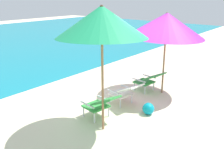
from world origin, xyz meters
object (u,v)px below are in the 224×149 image
object	(u,v)px
lounge_chair_left	(101,104)
lounge_chair_right	(149,79)
beach_ball	(148,109)
beach_umbrella_right	(166,25)
beach_umbrella_left	(102,22)
lounge_chair_center	(125,91)

from	to	relation	value
lounge_chair_left	lounge_chair_right	size ratio (longest dim) A/B	1.01
lounge_chair_left	beach_ball	xyz separation A→B (m)	(0.93, -0.75, -0.26)
lounge_chair_left	lounge_chair_right	world-z (taller)	same
beach_umbrella_right	beach_ball	xyz separation A→B (m)	(-1.49, -0.40, -1.89)
beach_umbrella_left	lounge_chair_center	bearing A→B (deg)	14.59
lounge_chair_right	beach_umbrella_right	world-z (taller)	beach_umbrella_right
lounge_chair_center	beach_umbrella_left	world-z (taller)	beach_umbrella_left
lounge_chair_left	beach_ball	size ratio (longest dim) A/B	3.18
beach_umbrella_left	beach_umbrella_right	distance (m)	2.74
lounge_chair_left	lounge_chair_center	distance (m)	1.00
lounge_chair_right	beach_umbrella_left	distance (m)	3.19
lounge_chair_center	lounge_chair_right	distance (m)	1.21
lounge_chair_center	beach_ball	size ratio (longest dim) A/B	3.20
lounge_chair_left	lounge_chair_center	xyz separation A→B (m)	(1.00, -0.00, 0.00)
lounge_chair_left	beach_umbrella_right	size ratio (longest dim) A/B	0.37
beach_umbrella_right	lounge_chair_left	bearing A→B (deg)	171.79
lounge_chair_right	beach_ball	size ratio (longest dim) A/B	3.14
beach_ball	lounge_chair_center	bearing A→B (deg)	85.41
lounge_chair_left	lounge_chair_center	bearing A→B (deg)	-0.04
lounge_chair_left	lounge_chair_right	distance (m)	2.21
beach_ball	beach_umbrella_left	bearing A→B (deg)	161.53
lounge_chair_center	beach_umbrella_left	bearing A→B (deg)	-165.41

